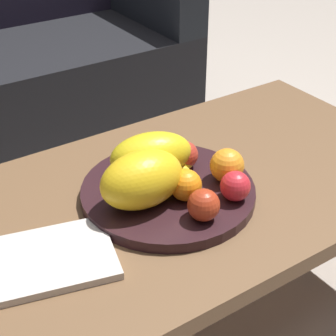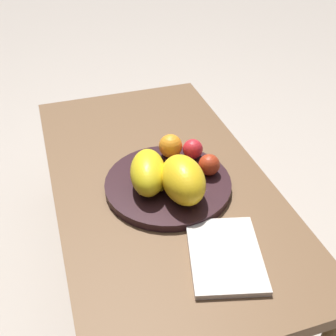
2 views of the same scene
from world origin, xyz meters
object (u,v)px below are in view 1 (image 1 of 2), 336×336
(coffee_table, at_px, (185,202))
(melon_smaller_beside, at_px, (142,180))
(orange_front, at_px, (186,185))
(orange_left, at_px, (227,166))
(apple_left, at_px, (184,155))
(melon_large_front, at_px, (151,155))
(fruit_bowl, at_px, (168,192))
(apple_right, at_px, (235,186))
(apple_front, at_px, (204,205))
(banana_bunch, at_px, (159,167))
(magazine, at_px, (47,260))

(coffee_table, xyz_separation_m, melon_smaller_beside, (-0.13, -0.03, 0.13))
(orange_front, distance_m, orange_left, 0.12)
(apple_left, bearing_deg, orange_front, -123.80)
(melon_large_front, distance_m, melon_smaller_beside, 0.11)
(fruit_bowl, distance_m, apple_right, 0.15)
(melon_smaller_beside, relative_size, orange_front, 2.67)
(apple_front, distance_m, apple_left, 0.20)
(fruit_bowl, distance_m, orange_front, 0.07)
(orange_front, bearing_deg, orange_left, 3.51)
(banana_bunch, bearing_deg, apple_front, -92.07)
(orange_left, distance_m, apple_left, 0.11)
(coffee_table, xyz_separation_m, melon_large_front, (-0.06, 0.05, 0.12))
(melon_large_front, xyz_separation_m, orange_front, (0.01, -0.12, -0.02))
(fruit_bowl, bearing_deg, coffee_table, 12.28)
(melon_large_front, xyz_separation_m, magazine, (-0.30, -0.12, -0.07))
(fruit_bowl, xyz_separation_m, orange_left, (0.12, -0.05, 0.05))
(apple_right, height_order, magazine, apple_right)
(melon_smaller_beside, xyz_separation_m, banana_bunch, (0.08, 0.06, -0.03))
(banana_bunch, bearing_deg, melon_large_front, 111.13)
(fruit_bowl, bearing_deg, orange_left, -21.37)
(apple_front, bearing_deg, melon_large_front, 90.36)
(banana_bunch, bearing_deg, magazine, -162.83)
(melon_smaller_beside, xyz_separation_m, apple_right, (0.17, -0.09, -0.03))
(fruit_bowl, bearing_deg, apple_left, 32.26)
(apple_right, bearing_deg, melon_large_front, 118.79)
(apple_right, xyz_separation_m, magazine, (-0.40, 0.06, -0.05))
(coffee_table, bearing_deg, banana_bunch, 147.96)
(melon_smaller_beside, distance_m, banana_bunch, 0.11)
(orange_front, relative_size, apple_front, 1.03)
(apple_front, relative_size, magazine, 0.27)
(orange_front, bearing_deg, coffee_table, 55.38)
(coffee_table, height_order, banana_bunch, banana_bunch)
(apple_front, distance_m, banana_bunch, 0.17)
(melon_smaller_beside, bearing_deg, fruit_bowl, 14.41)
(melon_smaller_beside, height_order, orange_left, melon_smaller_beside)
(orange_front, height_order, apple_front, orange_front)
(melon_large_front, bearing_deg, magazine, -159.16)
(orange_left, bearing_deg, melon_large_front, 138.85)
(orange_left, distance_m, apple_right, 0.07)
(coffee_table, relative_size, apple_right, 18.57)
(melon_large_front, bearing_deg, orange_left, -41.15)
(apple_front, distance_m, apple_right, 0.10)
(magazine, bearing_deg, banana_bunch, 31.72)
(apple_left, relative_size, apple_right, 0.99)
(apple_front, distance_m, magazine, 0.32)
(orange_front, bearing_deg, melon_large_front, 95.43)
(coffee_table, xyz_separation_m, banana_bunch, (-0.05, 0.03, 0.10))
(coffee_table, distance_m, magazine, 0.37)
(apple_front, xyz_separation_m, apple_right, (0.10, 0.02, -0.00))
(magazine, bearing_deg, apple_left, 29.41)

